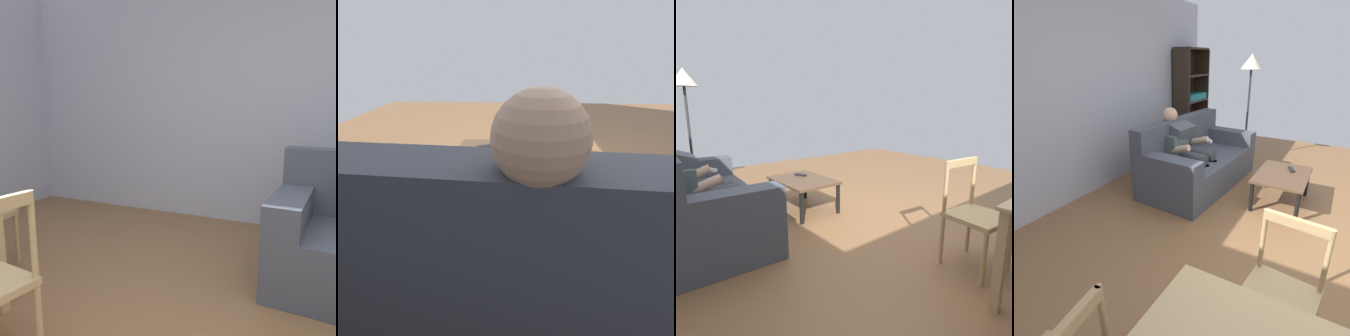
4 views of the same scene
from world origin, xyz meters
TOP-DOWN VIEW (x-y plane):
  - wall_back at (0.00, 2.81)m, footprint 6.48×0.12m

SIDE VIEW (x-z plane):
  - wall_back at x=0.00m, z-range 0.00..2.75m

